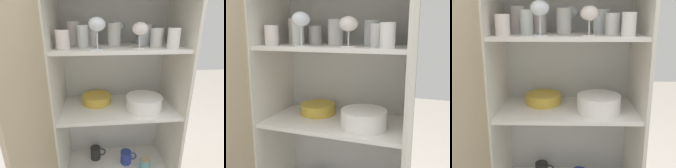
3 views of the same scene
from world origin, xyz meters
The scene contains 24 objects.
cupboard_back_panel centered at (0.00, 0.40, 0.75)m, with size 0.77×0.02×1.51m, color silver.
cupboard_side_left centered at (-0.37, 0.20, 0.75)m, with size 0.02×0.43×1.51m, color silver.
cupboard_side_right centered at (0.37, 0.20, 0.75)m, with size 0.02×0.43×1.51m, color silver.
shelf_board_lower centered at (0.00, 0.20, 0.30)m, with size 0.73×0.39×0.02m, color white.
shelf_board_middle centered at (0.00, 0.20, 0.79)m, with size 0.73×0.39×0.02m, color white.
shelf_board_upper centered at (0.00, 0.20, 1.19)m, with size 0.73×0.39×0.02m, color white.
cupboard_door centered at (-0.40, -0.21, 0.75)m, with size 0.05×0.38×1.51m.
tumbler_glass_0 centered at (-0.26, 0.26, 1.27)m, with size 0.08×0.08×0.14m.
tumbler_glass_1 centered at (0.22, 0.15, 1.25)m, with size 0.07×0.07×0.10m.
tumbler_glass_2 centered at (-0.15, 0.28, 1.25)m, with size 0.08×0.08×0.10m.
tumbler_glass_3 centered at (0.24, 0.31, 1.25)m, with size 0.08×0.08×0.10m.
tumbler_glass_4 centered at (-0.21, 0.18, 1.26)m, with size 0.07×0.07×0.12m.
tumbler_glass_5 centered at (-0.30, 0.09, 1.25)m, with size 0.07×0.07×0.10m.
tumbler_glass_6 centered at (-0.02, 0.24, 1.26)m, with size 0.08×0.08×0.13m.
tumbler_glass_7 centered at (0.17, 0.25, 1.26)m, with size 0.08×0.08×0.12m.
tumbler_glass_8 centered at (0.28, 0.06, 1.25)m, with size 0.07×0.07×0.11m.
wine_glass_0 centered at (-0.13, 0.06, 1.31)m, with size 0.09×0.09×0.16m.
wine_glass_1 centered at (0.10, 0.08, 1.29)m, with size 0.08×0.08×0.14m.
wine_glass_2 centered at (0.01, 0.33, 1.30)m, with size 0.08×0.08×0.15m.
plate_stack_white centered at (0.16, 0.14, 0.85)m, with size 0.23×0.23×0.09m.
mixing_bowl_large centered at (-0.14, 0.27, 0.83)m, with size 0.20×0.20×0.06m.
coffee_mug_primary centered at (-0.16, 0.28, 0.36)m, with size 0.12×0.08×0.10m.
coffee_mug_extra_1 centered at (0.07, 0.21, 0.36)m, with size 0.12×0.08×0.10m.
storage_jar centered at (0.20, 0.13, 0.35)m, with size 0.08×0.08×0.09m.
Camera 1 is at (-0.14, -0.85, 1.32)m, focal length 28.00 mm.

